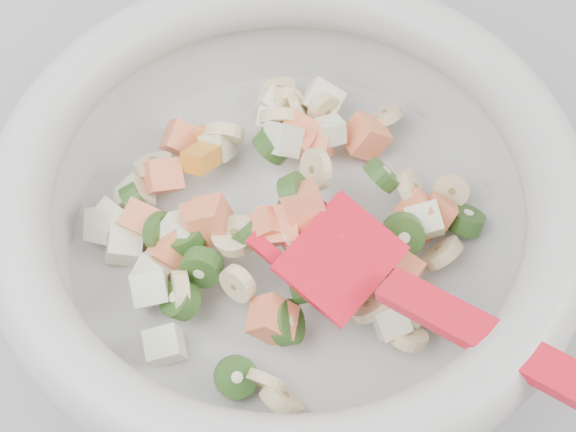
# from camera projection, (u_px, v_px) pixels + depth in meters

# --- Properties ---
(counter) EXTENTS (2.00, 0.60, 0.90)m
(counter) POSITION_uv_depth(u_px,v_px,m) (160.00, 409.00, 0.99)
(counter) COLOR #A6A5AB
(counter) RESTS_ON ground
(mixing_bowl) EXTENTS (0.42, 0.36, 0.12)m
(mixing_bowl) POSITION_uv_depth(u_px,v_px,m) (288.00, 209.00, 0.54)
(mixing_bowl) COLOR #BAB9B7
(mixing_bowl) RESTS_ON counter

